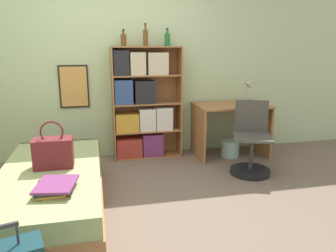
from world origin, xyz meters
name	(u,v)px	position (x,y,z in m)	size (l,w,h in m)	color
ground_plane	(121,207)	(0.00, 0.00, 0.00)	(14.00, 14.00, 0.00)	#756051
wall_back	(108,64)	(0.00, 1.65, 1.30)	(10.00, 0.09, 2.60)	beige
bed	(52,192)	(-0.64, 0.02, 0.22)	(0.93, 1.96, 0.44)	#A36B3D
handbag	(53,152)	(-0.60, 0.08, 0.59)	(0.35, 0.20, 0.44)	maroon
book_stack_on_bed	(55,187)	(-0.54, -0.48, 0.48)	(0.34, 0.39, 0.07)	#99894C
bookcase	(142,105)	(0.42, 1.45, 0.75)	(0.94, 0.29, 1.54)	#A36B3D
bottle_green	(124,40)	(0.20, 1.45, 1.62)	(0.07, 0.07, 0.21)	brown
bottle_brown	(146,37)	(0.49, 1.45, 1.65)	(0.07, 0.07, 0.29)	brown
bottle_clear	(167,39)	(0.79, 1.48, 1.63)	(0.07, 0.07, 0.24)	#1E6B2D
desk	(231,121)	(1.67, 1.26, 0.50)	(1.01, 0.66, 0.74)	#A36B3D
desk_lamp	(249,86)	(1.96, 1.34, 0.98)	(0.19, 0.14, 0.37)	#ADA89E
desk_chair	(251,151)	(1.65, 0.57, 0.28)	(0.57, 0.57, 0.89)	black
waste_bin	(230,148)	(1.65, 1.20, 0.12)	(0.26, 0.26, 0.24)	#99C1B2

